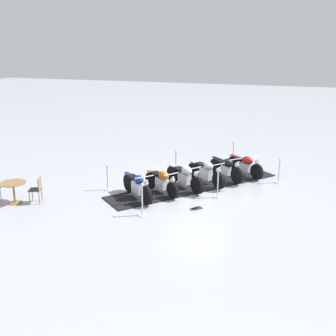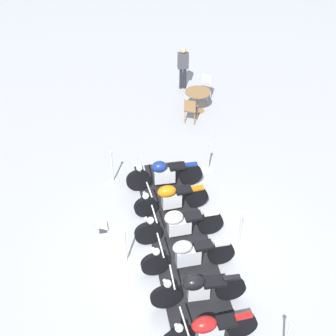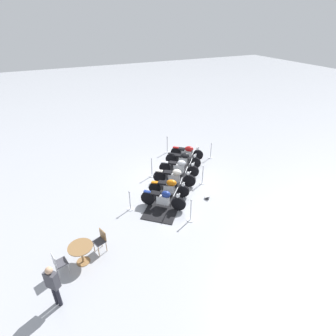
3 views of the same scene
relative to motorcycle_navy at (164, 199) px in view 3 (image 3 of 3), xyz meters
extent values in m
plane|color=#A8AAB2|center=(-1.67, -1.96, -0.51)|extent=(80.00, 80.00, 0.00)
cube|color=black|center=(-1.67, -1.96, -0.49)|extent=(5.94, 6.51, 0.04)
cylinder|color=black|center=(-0.54, 0.49, -0.14)|extent=(0.58, 0.54, 0.68)
cylinder|color=black|center=(0.58, -0.53, -0.14)|extent=(0.58, 0.54, 0.68)
cube|color=silver|center=(0.02, -0.02, -0.08)|extent=(0.58, 0.55, 0.42)
ellipsoid|color=navy|center=(-0.09, 0.08, 0.27)|extent=(0.54, 0.53, 0.33)
cube|color=black|center=(0.30, -0.27, 0.23)|extent=(0.54, 0.52, 0.08)
cube|color=navy|center=(0.58, -0.53, 0.23)|extent=(0.37, 0.35, 0.06)
cylinder|color=silver|center=(-0.48, 0.44, 0.15)|extent=(0.26, 0.24, 0.58)
cylinder|color=silver|center=(-0.43, 0.39, 0.50)|extent=(0.51, 0.56, 0.04)
sphere|color=silver|center=(-0.50, 0.45, 0.30)|extent=(0.18, 0.18, 0.18)
cylinder|color=black|center=(-1.23, -0.37, -0.17)|extent=(0.57, 0.48, 0.62)
cylinder|color=black|center=(-0.08, -1.23, -0.17)|extent=(0.57, 0.48, 0.62)
cube|color=silver|center=(-0.65, -0.80, -0.10)|extent=(0.56, 0.50, 0.42)
ellipsoid|color=#D16B0F|center=(-0.76, -0.72, 0.25)|extent=(0.60, 0.57, 0.33)
cube|color=black|center=(-0.39, -1.00, 0.20)|extent=(0.52, 0.49, 0.08)
cube|color=#D16B0F|center=(-0.08, -1.23, 0.17)|extent=(0.37, 0.33, 0.06)
cylinder|color=silver|center=(-1.18, -0.40, 0.09)|extent=(0.23, 0.20, 0.53)
cylinder|color=silver|center=(-1.14, -0.44, 0.42)|extent=(0.39, 0.51, 0.04)
sphere|color=silver|center=(-1.22, -0.38, 0.22)|extent=(0.18, 0.18, 0.18)
cylinder|color=black|center=(-1.97, -1.06, -0.14)|extent=(0.61, 0.53, 0.67)
cylinder|color=black|center=(-0.70, -2.09, -0.14)|extent=(0.61, 0.53, 0.67)
cube|color=silver|center=(-1.33, -1.58, -0.09)|extent=(0.60, 0.56, 0.40)
ellipsoid|color=silver|center=(-1.44, -1.48, 0.26)|extent=(0.60, 0.58, 0.36)
cube|color=black|center=(-1.06, -1.80, 0.21)|extent=(0.53, 0.52, 0.08)
cube|color=silver|center=(-0.70, -2.09, 0.23)|extent=(0.39, 0.36, 0.06)
cylinder|color=silver|center=(-1.90, -1.12, 0.15)|extent=(0.30, 0.26, 0.57)
cylinder|color=silver|center=(-1.83, -1.18, 0.49)|extent=(0.43, 0.52, 0.04)
sphere|color=silver|center=(-1.90, -1.11, 0.29)|extent=(0.18, 0.18, 0.18)
cylinder|color=black|center=(-2.63, -1.83, -0.15)|extent=(0.59, 0.52, 0.66)
cylinder|color=black|center=(-1.38, -2.87, -0.15)|extent=(0.59, 0.52, 0.66)
cube|color=silver|center=(-2.01, -2.35, -0.08)|extent=(0.60, 0.55, 0.44)
ellipsoid|color=#B7BAC1|center=(-2.12, -2.26, 0.28)|extent=(0.57, 0.55, 0.32)
cube|color=black|center=(-1.74, -2.58, 0.23)|extent=(0.52, 0.50, 0.08)
cube|color=#B7BAC1|center=(-1.38, -2.87, 0.21)|extent=(0.38, 0.35, 0.06)
cylinder|color=silver|center=(-2.58, -1.88, 0.13)|extent=(0.26, 0.23, 0.56)
cylinder|color=silver|center=(-2.52, -1.93, 0.47)|extent=(0.52, 0.61, 0.04)
sphere|color=silver|center=(-2.60, -1.86, 0.27)|extent=(0.18, 0.18, 0.18)
cylinder|color=black|center=(-3.22, -2.63, -0.13)|extent=(0.58, 0.55, 0.69)
cylinder|color=black|center=(-2.15, -3.63, -0.13)|extent=(0.58, 0.55, 0.69)
cube|color=silver|center=(-2.69, -3.13, -0.09)|extent=(0.48, 0.47, 0.38)
ellipsoid|color=black|center=(-2.78, -3.05, 0.25)|extent=(0.61, 0.60, 0.35)
cube|color=black|center=(-2.43, -3.37, 0.20)|extent=(0.59, 0.58, 0.08)
cube|color=black|center=(-2.15, -3.63, 0.25)|extent=(0.36, 0.35, 0.06)
cylinder|color=silver|center=(-3.17, -2.68, 0.17)|extent=(0.25, 0.24, 0.59)
cylinder|color=silver|center=(-3.12, -2.73, 0.52)|extent=(0.48, 0.51, 0.04)
sphere|color=silver|center=(-3.19, -2.66, 0.32)|extent=(0.18, 0.18, 0.18)
cylinder|color=black|center=(-3.92, -3.47, -0.15)|extent=(0.58, 0.49, 0.66)
cylinder|color=black|center=(-2.81, -4.34, -0.15)|extent=(0.58, 0.49, 0.66)
cube|color=silver|center=(-3.36, -3.91, -0.12)|extent=(0.56, 0.50, 0.35)
ellipsoid|color=#AD1919|center=(-3.47, -3.82, 0.20)|extent=(0.64, 0.60, 0.34)
cube|color=black|center=(-3.10, -4.12, 0.15)|extent=(0.51, 0.49, 0.08)
cube|color=#AD1919|center=(-2.81, -4.34, 0.21)|extent=(0.36, 0.32, 0.06)
cylinder|color=silver|center=(-3.86, -3.51, 0.13)|extent=(0.25, 0.22, 0.56)
cylinder|color=silver|center=(-3.81, -3.56, 0.47)|extent=(0.45, 0.56, 0.04)
sphere|color=silver|center=(-3.89, -3.50, 0.27)|extent=(0.18, 0.18, 0.18)
cylinder|color=silver|center=(-0.59, -2.91, -0.50)|extent=(0.36, 0.36, 0.03)
cylinder|color=silver|center=(-0.59, -2.91, 0.04)|extent=(0.05, 0.05, 1.04)
sphere|color=silver|center=(-0.59, -2.91, 0.59)|extent=(0.09, 0.09, 0.09)
cylinder|color=silver|center=(-2.64, -5.26, -0.50)|extent=(0.32, 0.32, 0.03)
cylinder|color=silver|center=(-2.64, -5.26, 0.04)|extent=(0.05, 0.05, 1.05)
sphere|color=silver|center=(-2.64, -5.26, 0.60)|extent=(0.09, 0.09, 0.09)
cylinder|color=silver|center=(-4.80, -3.38, -0.50)|extent=(0.28, 0.28, 0.03)
cylinder|color=silver|center=(-4.80, -3.38, -0.02)|extent=(0.05, 0.05, 0.93)
sphere|color=silver|center=(-4.80, -3.38, 0.48)|extent=(0.09, 0.09, 0.09)
cylinder|color=silver|center=(1.46, -0.55, -0.50)|extent=(0.32, 0.32, 0.03)
cylinder|color=silver|center=(1.46, -0.55, -0.03)|extent=(0.05, 0.05, 0.91)
sphere|color=silver|center=(1.46, -0.55, 0.46)|extent=(0.09, 0.09, 0.09)
cylinder|color=silver|center=(-2.75, -1.02, -0.50)|extent=(0.29, 0.29, 0.03)
cylinder|color=silver|center=(-2.75, -1.02, 0.01)|extent=(0.05, 0.05, 0.99)
sphere|color=silver|center=(-2.75, -1.02, 0.54)|extent=(0.09, 0.09, 0.09)
cylinder|color=silver|center=(-0.70, 1.33, -0.50)|extent=(0.33, 0.33, 0.03)
cylinder|color=silver|center=(-0.70, 1.33, 0.03)|extent=(0.05, 0.05, 1.02)
sphere|color=silver|center=(-0.70, 1.33, 0.57)|extent=(0.09, 0.09, 0.09)
cube|color=#333338|center=(-2.29, 0.22, -0.50)|extent=(0.38, 0.40, 0.02)
cube|color=white|center=(-2.29, 0.22, -0.37)|extent=(0.40, 0.40, 0.14)
cylinder|color=olive|center=(4.03, 1.69, -0.50)|extent=(0.49, 0.49, 0.02)
cylinder|color=olive|center=(4.03, 1.69, -0.13)|extent=(0.07, 0.07, 0.72)
cylinder|color=olive|center=(4.03, 1.69, 0.24)|extent=(0.89, 0.89, 0.03)
cylinder|color=olive|center=(3.43, 1.65, -0.27)|extent=(0.03, 0.03, 0.48)
cylinder|color=olive|center=(3.54, 1.33, -0.27)|extent=(0.03, 0.03, 0.48)
cylinder|color=olive|center=(3.11, 1.54, -0.27)|extent=(0.03, 0.03, 0.48)
cylinder|color=olive|center=(3.22, 1.22, -0.27)|extent=(0.03, 0.03, 0.48)
cube|color=#3F3F47|center=(3.33, 1.44, -0.02)|extent=(0.51, 0.51, 0.04)
cube|color=olive|center=(3.15, 1.38, 0.21)|extent=(0.16, 0.39, 0.41)
cylinder|color=#B7B7BC|center=(4.64, 1.67, -0.27)|extent=(0.03, 0.03, 0.48)
cylinder|color=#B7B7BC|center=(4.55, 2.00, -0.27)|extent=(0.03, 0.03, 0.48)
cylinder|color=#B7B7BC|center=(4.97, 1.75, -0.27)|extent=(0.03, 0.03, 0.48)
cylinder|color=#B7B7BC|center=(4.88, 2.08, -0.27)|extent=(0.03, 0.03, 0.48)
cube|color=#3F3F47|center=(4.76, 1.87, -0.01)|extent=(0.49, 0.49, 0.04)
cube|color=#B7B7BC|center=(4.94, 1.92, 0.23)|extent=(0.13, 0.39, 0.46)
cylinder|color=#23232D|center=(5.08, 3.02, -0.09)|extent=(0.12, 0.12, 0.84)
cylinder|color=#23232D|center=(4.98, 3.12, -0.09)|extent=(0.12, 0.12, 0.84)
cube|color=#3F3F47|center=(5.03, 3.07, 0.63)|extent=(0.43, 0.44, 0.60)
sphere|color=tan|center=(5.03, 3.07, 1.04)|extent=(0.22, 0.22, 0.22)
camera|label=1|loc=(-5.28, 12.97, 5.03)|focal=43.74mm
camera|label=2|loc=(-8.66, -6.96, 8.97)|focal=53.87mm
camera|label=3|loc=(4.18, 9.37, 7.47)|focal=28.99mm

